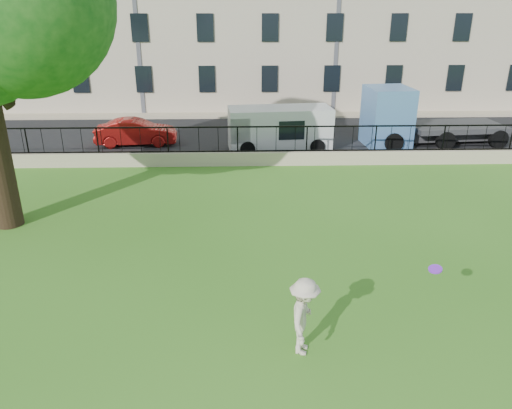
{
  "coord_description": "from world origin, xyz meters",
  "views": [
    {
      "loc": [
        0.2,
        -8.96,
        6.72
      ],
      "look_at": [
        0.55,
        3.5,
        1.6
      ],
      "focal_mm": 35.0,
      "sensor_mm": 36.0,
      "label": 1
    }
  ],
  "objects_px": {
    "man": "(304,317)",
    "frisbee": "(435,269)",
    "white_van": "(280,129)",
    "blue_truck": "(434,116)",
    "red_sedan": "(136,132)"
  },
  "relations": [
    {
      "from": "man",
      "to": "frisbee",
      "type": "bearing_deg",
      "value": -70.92
    },
    {
      "from": "white_van",
      "to": "blue_truck",
      "type": "height_order",
      "value": "blue_truck"
    },
    {
      "from": "man",
      "to": "red_sedan",
      "type": "bearing_deg",
      "value": 36.99
    },
    {
      "from": "man",
      "to": "white_van",
      "type": "relative_size",
      "value": 0.35
    },
    {
      "from": "white_van",
      "to": "blue_truck",
      "type": "relative_size",
      "value": 0.71
    },
    {
      "from": "frisbee",
      "to": "red_sedan",
      "type": "xyz_separation_m",
      "value": [
        -9.06,
        15.82,
        -1.13
      ]
    },
    {
      "from": "red_sedan",
      "to": "white_van",
      "type": "xyz_separation_m",
      "value": [
        7.06,
        -1.0,
        0.37
      ]
    },
    {
      "from": "man",
      "to": "blue_truck",
      "type": "relative_size",
      "value": 0.25
    },
    {
      "from": "frisbee",
      "to": "red_sedan",
      "type": "distance_m",
      "value": 18.27
    },
    {
      "from": "man",
      "to": "frisbee",
      "type": "xyz_separation_m",
      "value": [
        2.6,
        0.19,
        0.94
      ]
    },
    {
      "from": "man",
      "to": "red_sedan",
      "type": "xyz_separation_m",
      "value": [
        -6.46,
        16.01,
        -0.19
      ]
    },
    {
      "from": "red_sedan",
      "to": "white_van",
      "type": "bearing_deg",
      "value": -102.28
    },
    {
      "from": "red_sedan",
      "to": "blue_truck",
      "type": "relative_size",
      "value": 0.58
    },
    {
      "from": "red_sedan",
      "to": "white_van",
      "type": "relative_size",
      "value": 0.81
    },
    {
      "from": "man",
      "to": "blue_truck",
      "type": "xyz_separation_m",
      "value": [
        8.29,
        15.84,
        0.58
      ]
    }
  ]
}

